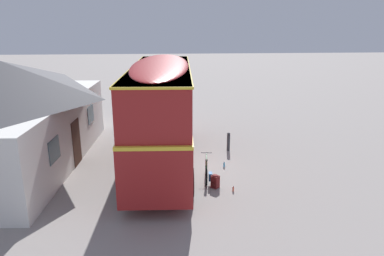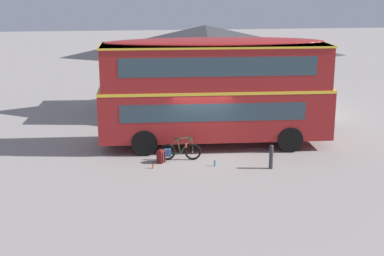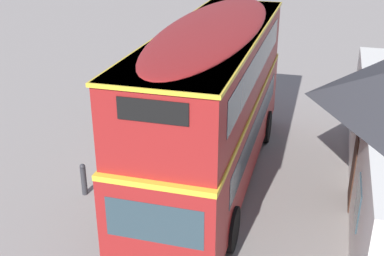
{
  "view_description": "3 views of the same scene",
  "coord_description": "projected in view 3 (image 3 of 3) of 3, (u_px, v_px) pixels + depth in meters",
  "views": [
    {
      "loc": [
        -14.86,
        0.73,
        6.42
      ],
      "look_at": [
        -0.61,
        -0.28,
        2.16
      ],
      "focal_mm": 33.58,
      "sensor_mm": 36.0,
      "label": 1
    },
    {
      "loc": [
        -3.24,
        -22.69,
        7.2
      ],
      "look_at": [
        -0.46,
        -0.37,
        1.21
      ],
      "focal_mm": 52.38,
      "sensor_mm": 36.0,
      "label": 2
    },
    {
      "loc": [
        13.33,
        3.34,
        7.37
      ],
      "look_at": [
        -0.16,
        0.16,
        1.21
      ],
      "focal_mm": 45.43,
      "sensor_mm": 36.0,
      "label": 3
    }
  ],
  "objects": [
    {
      "name": "backpack_on_ground",
      "position": [
        167.0,
        130.0,
        17.28
      ],
      "size": [
        0.38,
        0.38,
        0.56
      ],
      "color": "maroon",
      "rests_on": "ground"
    },
    {
      "name": "ground_plane",
      "position": [
        186.0,
        164.0,
        15.55
      ],
      "size": [
        120.0,
        120.0,
        0.0
      ],
      "primitive_type": "plane",
      "color": "gray"
    },
    {
      "name": "double_decker_bus",
      "position": [
        213.0,
        97.0,
        13.62
      ],
      "size": [
        10.15,
        2.96,
        4.79
      ],
      "color": "black",
      "rests_on": "ground"
    },
    {
      "name": "water_bottle_red_squeeze",
      "position": [
        153.0,
        129.0,
        17.83
      ],
      "size": [
        0.06,
        0.06,
        0.21
      ],
      "color": "#D84C33",
      "rests_on": "ground"
    },
    {
      "name": "kerb_bollard",
      "position": [
        84.0,
        179.0,
        13.7
      ],
      "size": [
        0.16,
        0.16,
        0.97
      ],
      "color": "#333338",
      "rests_on": "ground"
    },
    {
      "name": "water_bottle_blue_sports",
      "position": [
        129.0,
        159.0,
        15.64
      ],
      "size": [
        0.08,
        0.08,
        0.24
      ],
      "color": "#338CBF",
      "rests_on": "ground"
    },
    {
      "name": "touring_bicycle",
      "position": [
        169.0,
        137.0,
        16.54
      ],
      "size": [
        1.73,
        0.46,
        1.04
      ],
      "color": "black",
      "rests_on": "ground"
    }
  ]
}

